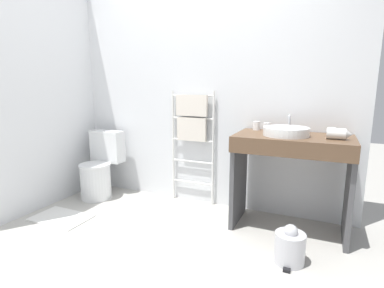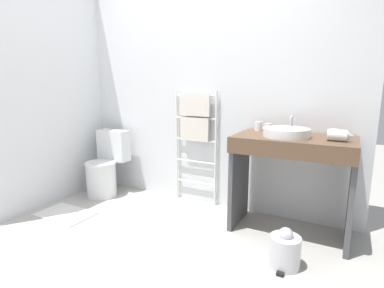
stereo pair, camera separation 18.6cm
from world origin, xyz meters
name	(u,v)px [view 1 (the left image)]	position (x,y,z in m)	size (l,w,h in m)	color
ground_plane	(140,256)	(0.00, 0.00, 0.00)	(12.00, 12.00, 0.00)	#B2AFA8
wall_back	(203,87)	(0.00, 1.27, 1.26)	(3.18, 0.12, 2.53)	silver
wall_side	(48,87)	(-1.53, 0.61, 1.26)	(0.12, 1.82, 2.53)	silver
toilet	(100,169)	(-1.14, 0.89, 0.33)	(0.40, 0.49, 0.77)	white
towel_radiator	(192,126)	(-0.09, 1.16, 0.86)	(0.50, 0.06, 1.23)	white
vanity_counter	(291,167)	(0.98, 0.91, 0.59)	(0.97, 0.56, 0.86)	brown
sink_basin	(286,131)	(0.92, 0.89, 0.90)	(0.38, 0.38, 0.07)	white
faucet	(289,121)	(0.92, 1.10, 0.96)	(0.02, 0.10, 0.16)	silver
cup_near_wall	(257,126)	(0.62, 1.11, 0.91)	(0.07, 0.07, 0.08)	white
cup_near_edge	(267,127)	(0.73, 1.05, 0.90)	(0.07, 0.07, 0.08)	white
hair_dryer	(337,133)	(1.31, 0.89, 0.91)	(0.19, 0.20, 0.09)	white
trash_bin	(290,247)	(1.05, 0.38, 0.13)	(0.22, 0.25, 0.30)	silver
bath_mat	(61,218)	(-1.09, 0.24, 0.01)	(0.56, 0.36, 0.01)	silver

